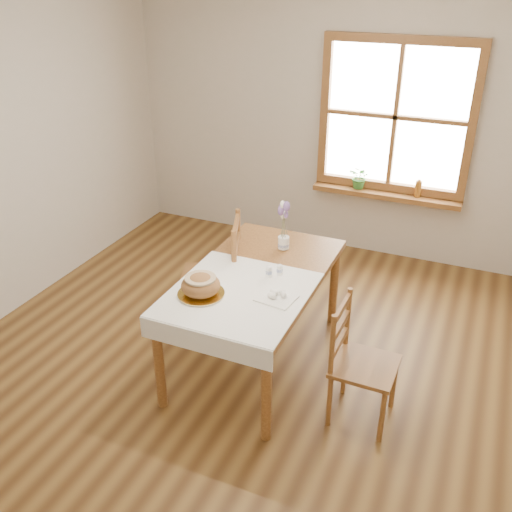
{
  "coord_description": "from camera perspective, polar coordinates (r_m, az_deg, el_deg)",
  "views": [
    {
      "loc": [
        1.42,
        -2.99,
        2.77
      ],
      "look_at": [
        0.0,
        0.3,
        0.9
      ],
      "focal_mm": 40.0,
      "sensor_mm": 36.0,
      "label": 1
    }
  ],
  "objects": [
    {
      "name": "window",
      "position": [
        5.69,
        13.79,
        13.37
      ],
      "size": [
        1.46,
        0.08,
        1.46
      ],
      "color": "#98612F",
      "rests_on": "ground"
    },
    {
      "name": "ground",
      "position": [
        4.31,
        -1.62,
        -12.39
      ],
      "size": [
        5.0,
        5.0,
        0.0
      ],
      "primitive_type": "plane",
      "color": "brown",
      "rests_on": "ground"
    },
    {
      "name": "chair_left",
      "position": [
        4.59,
        -4.6,
        -2.08
      ],
      "size": [
        0.63,
        0.62,
        1.01
      ],
      "primitive_type": null,
      "rotation": [
        0.0,
        0.0,
        -1.21
      ],
      "color": "#98612F",
      "rests_on": "ground"
    },
    {
      "name": "potted_plant",
      "position": [
        5.86,
        10.36,
        7.49
      ],
      "size": [
        0.28,
        0.29,
        0.18
      ],
      "primitive_type": "imported",
      "rotation": [
        0.0,
        0.0,
        -0.37
      ],
      "color": "#367B31",
      "rests_on": "window_sill"
    },
    {
      "name": "flower_vase",
      "position": [
        4.45,
        2.77,
        1.26
      ],
      "size": [
        0.11,
        0.11,
        0.1
      ],
      "primitive_type": "cylinder",
      "rotation": [
        0.0,
        0.0,
        0.33
      ],
      "color": "white",
      "rests_on": "dining_table"
    },
    {
      "name": "bread_loaf",
      "position": [
        3.82,
        -5.56,
        -2.77
      ],
      "size": [
        0.26,
        0.26,
        0.15
      ],
      "primitive_type": "ellipsoid",
      "color": "olive",
      "rests_on": "bread_plate"
    },
    {
      "name": "lavender_bouquet",
      "position": [
        4.37,
        2.83,
        3.56
      ],
      "size": [
        0.16,
        0.16,
        0.29
      ],
      "primitive_type": null,
      "color": "#705190",
      "rests_on": "flower_vase"
    },
    {
      "name": "eggs",
      "position": [
        3.79,
        2.04,
        -3.9
      ],
      "size": [
        0.21,
        0.19,
        0.04
      ],
      "primitive_type": null,
      "rotation": [
        0.0,
        0.0,
        -0.13
      ],
      "color": "white",
      "rests_on": "egg_napkin"
    },
    {
      "name": "window_sill",
      "position": [
        5.85,
        12.84,
        6.01
      ],
      "size": [
        1.46,
        0.2,
        0.05
      ],
      "color": "#98612F",
      "rests_on": "ground"
    },
    {
      "name": "amber_bottle",
      "position": [
        5.77,
        15.92,
        6.54
      ],
      "size": [
        0.08,
        0.08,
        0.18
      ],
      "primitive_type": "cylinder",
      "rotation": [
        0.0,
        0.0,
        -0.3
      ],
      "color": "#9B5C1C",
      "rests_on": "window_sill"
    },
    {
      "name": "dining_table",
      "position": [
        4.15,
        0.0,
        -2.88
      ],
      "size": [
        0.9,
        1.6,
        0.75
      ],
      "color": "#98612F",
      "rests_on": "ground"
    },
    {
      "name": "chair_right",
      "position": [
        3.83,
        10.88,
        -10.59
      ],
      "size": [
        0.43,
        0.41,
        0.87
      ],
      "primitive_type": null,
      "rotation": [
        0.0,
        0.0,
        1.56
      ],
      "color": "#98612F",
      "rests_on": "ground"
    },
    {
      "name": "pepper_shaker",
      "position": [
        4.08,
        2.38,
        -1.34
      ],
      "size": [
        0.05,
        0.05,
        0.08
      ],
      "primitive_type": "cylinder",
      "rotation": [
        0.0,
        0.0,
        -0.21
      ],
      "color": "white",
      "rests_on": "table_linen"
    },
    {
      "name": "room_walls",
      "position": [
        3.48,
        -1.99,
        9.75
      ],
      "size": [
        4.6,
        5.1,
        2.65
      ],
      "color": "beige",
      "rests_on": "ground"
    },
    {
      "name": "table_linen",
      "position": [
        3.87,
        -1.79,
        -3.81
      ],
      "size": [
        0.91,
        0.99,
        0.01
      ],
      "primitive_type": "cube",
      "color": "white",
      "rests_on": "dining_table"
    },
    {
      "name": "egg_napkin",
      "position": [
        3.8,
        2.04,
        -4.23
      ],
      "size": [
        0.27,
        0.24,
        0.01
      ],
      "primitive_type": "cube",
      "rotation": [
        0.0,
        0.0,
        -0.13
      ],
      "color": "white",
      "rests_on": "table_linen"
    },
    {
      "name": "salt_shaker",
      "position": [
        4.05,
        1.3,
        -1.51
      ],
      "size": [
        0.05,
        0.05,
        0.09
      ],
      "primitive_type": "cylinder",
      "rotation": [
        0.0,
        0.0,
        0.07
      ],
      "color": "white",
      "rests_on": "table_linen"
    },
    {
      "name": "bread_plate",
      "position": [
        3.86,
        -5.51,
        -3.81
      ],
      "size": [
        0.37,
        0.37,
        0.02
      ],
      "primitive_type": "cylinder",
      "rotation": [
        0.0,
        0.0,
        0.21
      ],
      "color": "white",
      "rests_on": "table_linen"
    }
  ]
}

